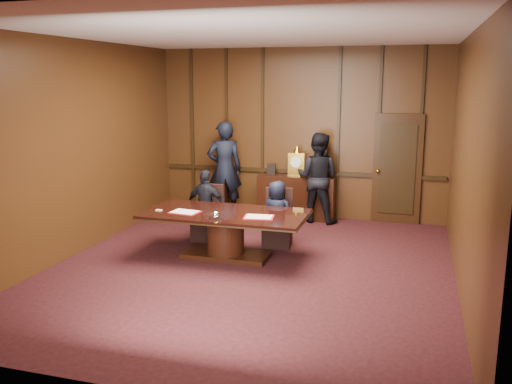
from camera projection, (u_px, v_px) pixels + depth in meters
room at (257, 156)px, 8.08m from camera, size 7.00×7.04×3.50m
sideboard at (296, 195)px, 11.28m from camera, size 1.60×0.45×1.54m
conference_table at (226, 227)px, 8.74m from camera, size 2.62×1.32×0.76m
folder_left at (185, 212)px, 8.67m from camera, size 0.50×0.39×0.02m
folder_right at (259, 217)px, 8.35m from camera, size 0.50×0.39×0.02m
inkstand at (215, 216)px, 8.25m from camera, size 0.20×0.14×0.12m
notepad at (159, 210)px, 8.79m from camera, size 0.11×0.08×0.01m
chair_left at (208, 224)px, 9.79m from camera, size 0.49×0.49×0.99m
chair_right at (278, 229)px, 9.43m from camera, size 0.53×0.53×0.99m
signatory_left at (206, 206)px, 9.64m from camera, size 0.77×0.35×1.29m
signatory_right at (277, 214)px, 9.29m from camera, size 0.63×0.47×1.17m
witness_left at (225, 169)px, 11.43m from camera, size 0.86×0.73×2.01m
witness_right at (318, 178)px, 10.92m from camera, size 0.97×0.81×1.82m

